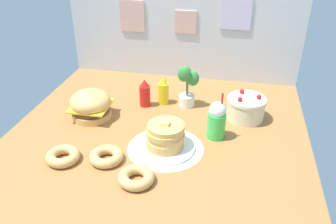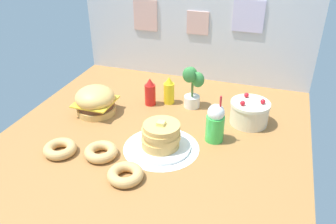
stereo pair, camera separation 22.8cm
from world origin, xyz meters
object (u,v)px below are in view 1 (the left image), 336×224
at_px(pancake_stack, 165,138).
at_px(donut_pink_glaze, 63,156).
at_px(donut_chocolate, 106,156).
at_px(layer_cake, 246,108).
at_px(potted_plant, 187,84).
at_px(mustard_bottle, 163,91).
at_px(cream_soda_cup, 217,120).
at_px(donut_vanilla, 136,177).
at_px(ketchup_bottle, 145,94).
at_px(burger, 91,105).

bearing_deg(pancake_stack, donut_pink_glaze, -157.02).
bearing_deg(donut_chocolate, donut_pink_glaze, -168.82).
relative_size(layer_cake, potted_plant, 0.82).
bearing_deg(mustard_bottle, cream_soda_cup, -42.10).
relative_size(mustard_bottle, donut_pink_glaze, 1.08).
bearing_deg(donut_vanilla, potted_plant, 81.84).
relative_size(ketchup_bottle, cream_soda_cup, 0.67).
relative_size(donut_pink_glaze, donut_vanilla, 1.00).
distance_m(ketchup_bottle, cream_soda_cup, 0.64).
xyz_separation_m(layer_cake, ketchup_bottle, (-0.74, 0.04, 0.02)).
height_order(layer_cake, donut_chocolate, layer_cake).
height_order(mustard_bottle, donut_chocolate, mustard_bottle).
bearing_deg(ketchup_bottle, layer_cake, -3.29).
bearing_deg(donut_vanilla, pancake_stack, 74.75).
xyz_separation_m(donut_pink_glaze, donut_vanilla, (0.47, -0.09, 0.00)).
height_order(ketchup_bottle, donut_pink_glaze, ketchup_bottle).
height_order(layer_cake, ketchup_bottle, ketchup_bottle).
bearing_deg(pancake_stack, potted_plant, 86.04).
distance_m(burger, donut_chocolate, 0.54).
relative_size(layer_cake, mustard_bottle, 1.25).
distance_m(burger, mustard_bottle, 0.55).
relative_size(cream_soda_cup, donut_chocolate, 1.61).
bearing_deg(donut_pink_glaze, mustard_bottle, 62.91).
relative_size(layer_cake, ketchup_bottle, 1.25).
bearing_deg(donut_pink_glaze, donut_chocolate, 11.18).
height_order(ketchup_bottle, donut_vanilla, ketchup_bottle).
bearing_deg(donut_pink_glaze, ketchup_bottle, 68.64).
height_order(burger, donut_pink_glaze, burger).
distance_m(pancake_stack, donut_vanilla, 0.35).
relative_size(donut_pink_glaze, potted_plant, 0.61).
bearing_deg(donut_chocolate, ketchup_bottle, 86.25).
bearing_deg(donut_vanilla, burger, 129.74).
distance_m(mustard_bottle, donut_pink_glaze, 0.92).
distance_m(pancake_stack, ketchup_bottle, 0.58).
distance_m(ketchup_bottle, donut_pink_glaze, 0.81).
xyz_separation_m(donut_chocolate, donut_vanilla, (0.22, -0.14, 0.00)).
height_order(mustard_bottle, cream_soda_cup, cream_soda_cup).
distance_m(donut_pink_glaze, potted_plant, 1.02).
height_order(cream_soda_cup, donut_chocolate, cream_soda_cup).
height_order(pancake_stack, potted_plant, potted_plant).
xyz_separation_m(pancake_stack, donut_chocolate, (-0.31, -0.19, -0.05)).
relative_size(donut_chocolate, donut_vanilla, 1.00).
relative_size(burger, donut_pink_glaze, 1.43).
xyz_separation_m(burger, cream_soda_cup, (0.88, -0.08, 0.03)).
bearing_deg(potted_plant, pancake_stack, -93.96).
height_order(donut_chocolate, potted_plant, potted_plant).
bearing_deg(donut_pink_glaze, burger, 93.56).
bearing_deg(layer_cake, donut_pink_glaze, -145.51).
xyz_separation_m(burger, donut_chocolate, (0.28, -0.46, -0.07)).
height_order(donut_pink_glaze, donut_chocolate, same).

